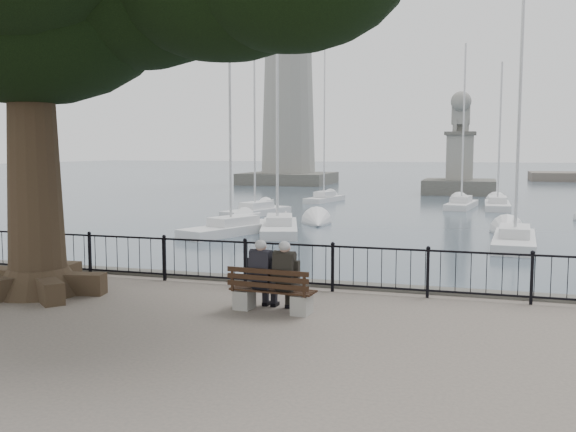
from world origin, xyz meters
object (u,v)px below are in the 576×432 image
at_px(bench, 272,296).
at_px(lion_monument, 460,168).
at_px(person_right, 287,279).
at_px(person_left, 264,277).
at_px(lighthouse, 288,73).

relative_size(bench, lion_monument, 0.18).
bearing_deg(person_right, bench, -166.05).
xyz_separation_m(bench, lion_monument, (1.70, 49.46, 1.06)).
relative_size(person_left, person_right, 1.00).
bearing_deg(bench, person_left, 150.73).
xyz_separation_m(person_left, person_right, (0.48, -0.04, 0.00)).
xyz_separation_m(bench, person_right, (0.28, 0.07, 0.33)).
bearing_deg(person_right, lighthouse, 106.82).
xyz_separation_m(bench, lighthouse, (-18.30, 61.54, 11.58)).
distance_m(person_right, lighthouse, 65.19).
height_order(lighthouse, lion_monument, lighthouse).
height_order(bench, person_right, person_right).
bearing_deg(lion_monument, person_right, -91.65).
distance_m(person_left, person_right, 0.48).
relative_size(bench, person_left, 1.22).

